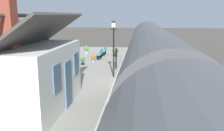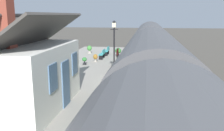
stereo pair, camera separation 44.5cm
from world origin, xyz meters
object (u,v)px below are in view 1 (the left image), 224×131
Objects in this scene: planter_edge_near at (86,50)px; station_sign_board at (116,54)px; planter_edge_far at (65,63)px; lamp_post_platform at (114,38)px; bench_by_lamp at (104,51)px; bench_platform_end at (100,54)px; planter_bench_left at (83,61)px; station_building at (24,74)px; planter_bench_right at (115,52)px; planter_by_door at (93,58)px; train at (156,82)px.

station_sign_board reaches higher than planter_edge_near.
planter_edge_far is 5.11m from lamp_post_platform.
planter_edge_near is at bearing 67.26° from bench_by_lamp.
bench_platform_end is 2.25× the size of planter_bench_left.
planter_edge_near is (15.36, 0.72, -1.12)m from station_building.
planter_edge_far is at bearing 150.57° from planter_bench_right.
planter_bench_right is 1.46× the size of planter_bench_left.
bench_by_lamp is 2.06× the size of planter_by_door.
bench_by_lamp is at bearing -7.01° from planter_by_door.
station_sign_board is (-4.05, -1.96, 0.71)m from bench_platform_end.
bench_platform_end is 4.87m from planter_edge_far.
train is 14.27m from planter_bench_right.
planter_bench_left is 0.72× the size of planter_edge_far.
planter_bench_left is at bearing -170.15° from planter_edge_near.
bench_platform_end reaches higher than planter_edge_near.
train reaches higher than planter_edge_far.
station_building reaches higher than planter_by_door.
bench_platform_end is 3.10m from planter_bench_left.
lamp_post_platform is at bearing -154.47° from planter_by_door.
planter_edge_far is (-5.96, 3.36, -0.00)m from planter_bench_right.
bench_platform_end is at bearing -12.73° from planter_by_door.
planter_edge_near is at bearing 20.14° from planter_by_door.
lamp_post_platform is at bearing -156.97° from planter_edge_near.
station_sign_board is at bearing -110.72° from planter_bench_left.
bench_by_lamp is at bearing 12.71° from lamp_post_platform.
train is at bearing -167.29° from planter_bench_right.
bench_platform_end is 2.03m from planter_bench_right.
planter_edge_near is (4.52, 1.66, 0.07)m from planter_by_door.
planter_bench_right reaches higher than bench_platform_end.
station_building is 3.68× the size of station_sign_board.
train is 16.65m from planter_edge_near.
bench_platform_end is 2.05× the size of planter_by_door.
bench_by_lamp is at bearing 66.12° from planter_bench_right.
station_building is 9.55m from planter_bench_left.
lamp_post_platform is (-2.16, -4.09, 2.16)m from planter_edge_far.
station_sign_board is at bearing 2.10° from lamp_post_platform.
bench_platform_end is (12.35, 4.46, -0.90)m from train.
lamp_post_platform is at bearing -29.93° from station_building.
train is at bearing -89.57° from station_building.
planter_by_door is 3.50m from station_sign_board.
lamp_post_platform reaches higher than bench_by_lamp.
lamp_post_platform reaches higher than planter_by_door.
station_building is at bearing 174.04° from bench_platform_end.
station_sign_board is (2.54, 0.09, -1.44)m from lamp_post_platform.
bench_by_lamp is 0.37× the size of lamp_post_platform.
planter_edge_far is at bearing 149.49° from planter_by_door.
train reaches higher than planter_edge_near.
planter_by_door is at bearing 167.27° from bench_platform_end.
planter_edge_near is at bearing 22.89° from train.
planter_edge_near is 0.23× the size of lamp_post_platform.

